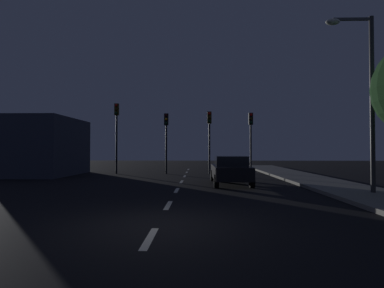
# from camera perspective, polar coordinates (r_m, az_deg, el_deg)

# --- Properties ---
(ground_plane) EXTENTS (80.00, 80.00, 0.00)m
(ground_plane) POSITION_cam_1_polar(r_m,az_deg,el_deg) (14.68, -2.65, -8.17)
(ground_plane) COLOR black
(sidewalk_curb_right) EXTENTS (3.00, 40.00, 0.15)m
(sidewalk_curb_right) POSITION_cam_1_polar(r_m,az_deg,el_deg) (16.01, 25.45, -7.20)
(sidewalk_curb_right) COLOR gray
(sidewalk_curb_right) RESTS_ON ground_plane
(lane_stripe_nearest) EXTENTS (0.16, 1.60, 0.01)m
(lane_stripe_nearest) POSITION_cam_1_polar(r_m,az_deg,el_deg) (6.66, -7.76, -16.70)
(lane_stripe_nearest) COLOR silver
(lane_stripe_nearest) RESTS_ON ground_plane
(lane_stripe_second) EXTENTS (0.16, 1.60, 0.01)m
(lane_stripe_second) POSITION_cam_1_polar(r_m,az_deg,el_deg) (10.34, -4.37, -11.10)
(lane_stripe_second) COLOR silver
(lane_stripe_second) RESTS_ON ground_plane
(lane_stripe_third) EXTENTS (0.16, 1.60, 0.01)m
(lane_stripe_third) POSITION_cam_1_polar(r_m,az_deg,el_deg) (14.09, -2.82, -8.45)
(lane_stripe_third) COLOR silver
(lane_stripe_third) RESTS_ON ground_plane
(lane_stripe_fourth) EXTENTS (0.16, 1.60, 0.01)m
(lane_stripe_fourth) POSITION_cam_1_polar(r_m,az_deg,el_deg) (17.86, -1.93, -6.91)
(lane_stripe_fourth) COLOR silver
(lane_stripe_fourth) RESTS_ON ground_plane
(lane_stripe_fifth) EXTENTS (0.16, 1.60, 0.01)m
(lane_stripe_fifth) POSITION_cam_1_polar(r_m,az_deg,el_deg) (21.63, -1.36, -5.90)
(lane_stripe_fifth) COLOR silver
(lane_stripe_fifth) RESTS_ON ground_plane
(lane_stripe_sixth) EXTENTS (0.16, 1.60, 0.01)m
(lane_stripe_sixth) POSITION_cam_1_polar(r_m,az_deg,el_deg) (25.42, -0.95, -5.20)
(lane_stripe_sixth) COLOR silver
(lane_stripe_sixth) RESTS_ON ground_plane
(lane_stripe_seventh) EXTENTS (0.16, 1.60, 0.01)m
(lane_stripe_seventh) POSITION_cam_1_polar(r_m,az_deg,el_deg) (29.21, -0.65, -4.67)
(lane_stripe_seventh) COLOR silver
(lane_stripe_seventh) RESTS_ON ground_plane
(traffic_signal_far_left) EXTENTS (0.32, 0.38, 5.38)m
(traffic_signal_far_left) POSITION_cam_1_polar(r_m,az_deg,el_deg) (24.58, -13.64, 3.42)
(traffic_signal_far_left) COLOR black
(traffic_signal_far_left) RESTS_ON ground_plane
(traffic_signal_center_left) EXTENTS (0.32, 0.38, 4.61)m
(traffic_signal_center_left) POSITION_cam_1_polar(r_m,az_deg,el_deg) (23.85, -4.74, 2.34)
(traffic_signal_center_left) COLOR black
(traffic_signal_center_left) RESTS_ON ground_plane
(traffic_signal_center_right) EXTENTS (0.32, 0.38, 4.74)m
(traffic_signal_center_right) POSITION_cam_1_polar(r_m,az_deg,el_deg) (23.73, 3.21, 2.56)
(traffic_signal_center_right) COLOR #2D2D30
(traffic_signal_center_right) RESTS_ON ground_plane
(traffic_signal_far_right) EXTENTS (0.32, 0.38, 4.64)m
(traffic_signal_far_right) POSITION_cam_1_polar(r_m,az_deg,el_deg) (24.04, 10.71, 2.37)
(traffic_signal_far_right) COLOR #2D2D30
(traffic_signal_far_right) RESTS_ON ground_plane
(car_stopped_ahead) EXTENTS (1.95, 4.44, 1.49)m
(car_stopped_ahead) POSITION_cam_1_polar(r_m,az_deg,el_deg) (16.61, 7.03, -4.70)
(car_stopped_ahead) COLOR black
(car_stopped_ahead) RESTS_ON ground_plane
(street_lamp_right) EXTENTS (1.87, 0.36, 7.07)m
(street_lamp_right) POSITION_cam_1_polar(r_m,az_deg,el_deg) (14.16, 29.04, 9.05)
(street_lamp_right) COLOR #2D2D30
(street_lamp_right) RESTS_ON ground_plane
(storefront_left) EXTENTS (4.47, 6.49, 4.10)m
(storefront_left) POSITION_cam_1_polar(r_m,az_deg,el_deg) (24.94, -25.47, -0.45)
(storefront_left) COLOR #333847
(storefront_left) RESTS_ON ground_plane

